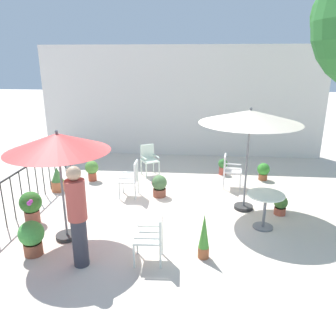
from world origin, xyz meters
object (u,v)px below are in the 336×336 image
object	(u,v)px
patio_chair_3	(153,235)
potted_plant_5	(32,237)
patio_umbrella_1	(58,144)
standing_person	(78,216)
potted_plant_1	(31,205)
potted_plant_6	(263,171)
patio_chair_1	(132,177)
patio_umbrella_0	(250,118)
potted_plant_4	(92,169)
potted_plant_3	(223,166)
cafe_table_0	(265,204)
potted_plant_7	(281,205)
potted_plant_2	(58,180)
patio_chair_0	(149,158)
potted_plant_0	(204,237)
patio_chair_2	(230,168)
potted_plant_8	(159,185)

from	to	relation	value
patio_chair_3	potted_plant_5	bearing A→B (deg)	-179.73
patio_umbrella_1	standing_person	size ratio (longest dim) A/B	1.22
potted_plant_1	potted_plant_6	xyz separation A→B (m)	(5.43, 3.22, -0.13)
patio_chair_1	potted_plant_1	xyz separation A→B (m)	(-1.86, -1.64, -0.13)
potted_plant_5	potted_plant_6	size ratio (longest dim) A/B	1.30
patio_umbrella_0	patio_chair_3	distance (m)	3.40
potted_plant_4	potted_plant_3	bearing A→B (deg)	13.53
cafe_table_0	potted_plant_7	size ratio (longest dim) A/B	1.67
patio_chair_3	potted_plant_2	bearing A→B (deg)	134.83
patio_umbrella_0	patio_chair_1	bearing A→B (deg)	170.07
potted_plant_1	patio_chair_3	bearing A→B (deg)	-22.82
patio_chair_0	potted_plant_1	bearing A→B (deg)	-121.15
patio_umbrella_0	patio_chair_3	bearing A→B (deg)	-128.25
potted_plant_1	potted_plant_4	bearing A→B (deg)	79.87
patio_umbrella_0	potted_plant_0	world-z (taller)	patio_umbrella_0
potted_plant_0	patio_chair_2	bearing A→B (deg)	78.53
potted_plant_6	potted_plant_7	distance (m)	2.30
patio_umbrella_0	patio_chair_0	size ratio (longest dim) A/B	2.60
patio_umbrella_0	potted_plant_7	size ratio (longest dim) A/B	5.26
cafe_table_0	potted_plant_8	xyz separation A→B (m)	(-2.37, 1.47, -0.23)
potted_plant_6	patio_chair_3	bearing A→B (deg)	-120.93
patio_chair_1	potted_plant_2	bearing A→B (deg)	174.84
cafe_table_0	patio_chair_1	world-z (taller)	patio_chair_1
patio_umbrella_0	potted_plant_2	world-z (taller)	patio_umbrella_0
patio_umbrella_0	cafe_table_0	xyz separation A→B (m)	(0.30, -0.91, -1.64)
patio_chair_0	potted_plant_0	bearing A→B (deg)	-69.52
cafe_table_0	standing_person	bearing A→B (deg)	-153.70
patio_umbrella_1	potted_plant_8	world-z (taller)	patio_umbrella_1
cafe_table_0	potted_plant_3	world-z (taller)	cafe_table_0
patio_umbrella_1	standing_person	bearing A→B (deg)	-55.10
potted_plant_3	potted_plant_8	bearing A→B (deg)	-132.46
patio_chair_3	potted_plant_4	distance (m)	4.50
patio_chair_0	potted_plant_8	world-z (taller)	patio_chair_0
patio_chair_0	potted_plant_0	xyz separation A→B (m)	(1.63, -4.37, -0.11)
patio_chair_0	potted_plant_4	distance (m)	1.72
potted_plant_4	patio_chair_2	bearing A→B (deg)	-1.90
potted_plant_7	potted_plant_0	bearing A→B (deg)	-132.32
potted_plant_6	standing_person	distance (m)	6.06
patio_umbrella_1	patio_chair_3	bearing A→B (deg)	-18.82
potted_plant_8	cafe_table_0	bearing A→B (deg)	-31.75
patio_umbrella_0	potted_plant_7	bearing A→B (deg)	-16.26
patio_chair_3	potted_plant_0	world-z (taller)	patio_chair_3
potted_plant_1	potted_plant_6	bearing A→B (deg)	30.68
potted_plant_1	standing_person	bearing A→B (deg)	-41.71
patio_chair_2	potted_plant_3	bearing A→B (deg)	96.07
potted_plant_0	potted_plant_1	xyz separation A→B (m)	(-3.67, 0.99, -0.01)
patio_chair_2	potted_plant_6	distance (m)	1.26
potted_plant_5	patio_umbrella_0	bearing A→B (deg)	30.18
patio_chair_3	potted_plant_4	world-z (taller)	patio_chair_3
cafe_table_0	standing_person	distance (m)	3.76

